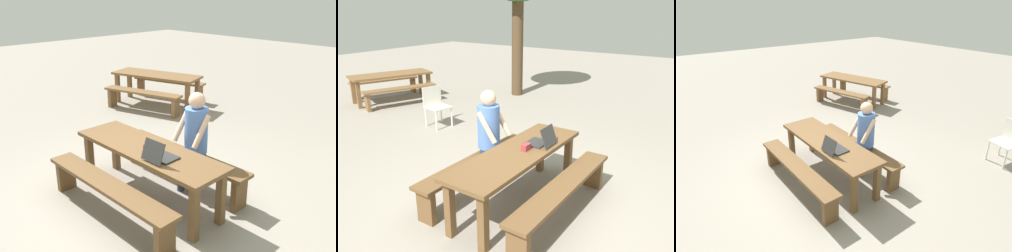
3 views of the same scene
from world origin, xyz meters
TOP-DOWN VIEW (x-y plane):
  - ground_plane at (0.00, 0.00)m, footprint 30.00×30.00m
  - picnic_table_front at (0.00, 0.00)m, footprint 2.18×0.66m
  - bench_near at (0.00, -0.63)m, footprint 2.12×0.30m
  - bench_far at (0.00, 0.63)m, footprint 2.12×0.30m
  - laptop at (0.36, -0.13)m, footprint 0.32×0.35m
  - small_pouch at (0.09, -0.06)m, footprint 0.13×0.07m
  - person_seated at (0.24, 0.60)m, footprint 0.41×0.41m
  - plastic_chair at (1.63, 3.07)m, footprint 0.51×0.51m
  - picnic_table_mid at (2.42, 5.49)m, footprint 2.16×1.40m
  - bench_mid_south at (2.20, 4.90)m, footprint 1.81×0.90m
  - bench_mid_north at (2.63, 6.09)m, footprint 1.81×0.90m

SIDE VIEW (x-z plane):
  - ground_plane at x=0.00m, z-range 0.00..0.00m
  - bench_mid_south at x=2.20m, z-range 0.12..0.59m
  - bench_mid_north at x=2.63m, z-range 0.12..0.59m
  - bench_near at x=0.00m, z-range 0.13..0.59m
  - bench_far at x=0.00m, z-range 0.13..0.59m
  - plastic_chair at x=1.63m, z-range 0.04..0.86m
  - picnic_table_front at x=0.00m, z-range 0.25..0.97m
  - picnic_table_mid at x=2.42m, z-range 0.25..0.97m
  - small_pouch at x=0.09m, z-range 0.72..0.80m
  - laptop at x=0.36m, z-range 0.65..0.91m
  - person_seated at x=0.24m, z-range 0.12..1.47m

